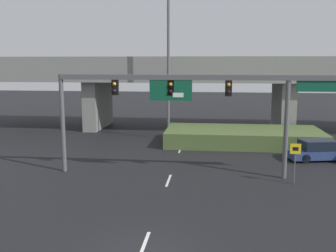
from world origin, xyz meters
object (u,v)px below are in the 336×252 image
at_px(highway_light_pole_near, 168,54).
at_px(parked_sedan_near_right, 319,151).
at_px(signal_gantry, 188,94).
at_px(speed_limit_sign, 295,157).

xyz_separation_m(highway_light_pole_near, parked_sedan_near_right, (11.69, -6.35, -7.01)).
xyz_separation_m(signal_gantry, parked_sedan_near_right, (9.20, 4.98, -4.43)).
bearing_deg(speed_limit_sign, parked_sedan_near_right, 64.12).
xyz_separation_m(signal_gantry, speed_limit_sign, (6.23, -1.14, -3.51)).
height_order(signal_gantry, speed_limit_sign, signal_gantry).
distance_m(signal_gantry, speed_limit_sign, 7.24).
height_order(highway_light_pole_near, parked_sedan_near_right, highway_light_pole_near).
height_order(signal_gantry, highway_light_pole_near, highway_light_pole_near).
bearing_deg(speed_limit_sign, signal_gantry, 169.61).
bearing_deg(signal_gantry, parked_sedan_near_right, 28.44).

